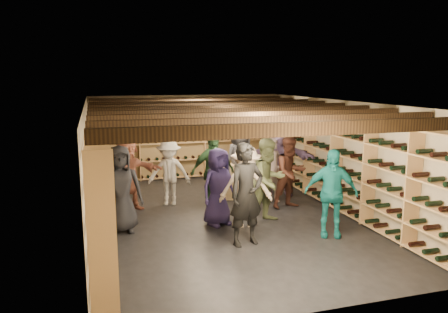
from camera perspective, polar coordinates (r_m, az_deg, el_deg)
name	(u,v)px	position (r m, az deg, el deg)	size (l,w,h in m)	color
ground	(226,216)	(9.35, 0.31, -7.79)	(8.00, 8.00, 0.00)	black
walls	(226,161)	(9.05, 0.31, -0.55)	(5.52, 8.02, 2.40)	#B8AD8F
ceiling	(226,103)	(8.90, 0.32, 7.05)	(5.50, 8.00, 0.01)	beige
ceiling_joists	(226,110)	(8.91, 0.32, 6.16)	(5.40, 7.12, 0.18)	black
wine_rack_left	(98,174)	(8.70, -16.12, -2.25)	(0.32, 7.50, 2.15)	tan
wine_rack_right	(336,160)	(10.11, 14.39, -0.45)	(0.32, 7.50, 2.15)	tan
wine_rack_back	(188,141)	(12.73, -4.70, 2.01)	(4.70, 0.30, 2.15)	tan
crate_stack_left	(227,182)	(10.55, 0.35, -3.29)	(0.56, 0.43, 0.85)	tan
crate_stack_right	(217,179)	(11.56, -0.94, -2.94)	(0.57, 0.46, 0.51)	tan
crate_loose	(229,184)	(11.76, 0.67, -3.57)	(0.50, 0.33, 0.17)	tan
person_0	(121,189)	(8.46, -13.37, -4.16)	(0.81, 0.53, 1.67)	black
person_1	(246,194)	(7.60, 2.94, -4.97)	(0.66, 0.43, 1.81)	black
person_2	(268,181)	(8.84, 5.82, -3.15)	(0.83, 0.65, 1.71)	#4E5836
person_3	(246,187)	(8.54, 2.86, -3.94)	(1.04, 0.60, 1.61)	beige
person_4	(331,193)	(8.26, 13.80, -4.63)	(0.96, 0.40, 1.64)	#157A7A
person_5	(128,174)	(9.77, -12.45, -2.21)	(1.54, 0.49, 1.66)	brown
person_6	(218,187)	(8.64, -0.77, -3.97)	(0.76, 0.49, 1.55)	#251D4B
person_7	(273,170)	(10.25, 6.42, -1.82)	(0.56, 0.37, 1.53)	gray
person_8	(290,173)	(9.86, 8.63, -2.10)	(0.78, 0.61, 1.61)	#3E1F17
person_9	(169,172)	(10.07, -7.17, -2.07)	(0.98, 0.56, 1.52)	#B1ADA3
person_10	(213,172)	(9.59, -1.46, -2.03)	(1.00, 0.42, 1.71)	#214324
person_11	(280,158)	(10.91, 7.27, -0.24)	(1.71, 0.55, 1.85)	slate
person_12	(240,161)	(10.54, 2.10, -0.62)	(0.89, 0.58, 1.81)	#323237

